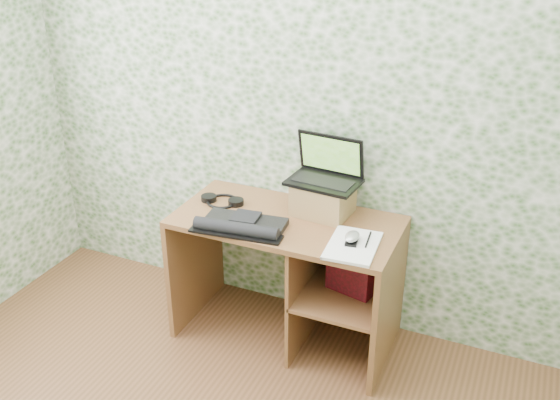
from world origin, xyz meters
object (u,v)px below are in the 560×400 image
at_px(desk, 302,263).
at_px(riser, 323,199).
at_px(notepad, 353,246).
at_px(laptop, 326,171).
at_px(keyboard, 241,225).

bearing_deg(desk, riser, 58.20).
bearing_deg(notepad, desk, 149.22).
bearing_deg(desk, laptop, 65.21).
xyz_separation_m(laptop, keyboard, (-0.32, -0.38, -0.21)).
xyz_separation_m(desk, laptop, (0.07, 0.16, 0.50)).
relative_size(desk, notepad, 3.58).
xyz_separation_m(desk, keyboard, (-0.25, -0.22, 0.29)).
distance_m(desk, notepad, 0.46).
bearing_deg(laptop, keyboard, -125.56).
distance_m(laptop, keyboard, 0.54).
height_order(desk, riser, riser).
height_order(desk, laptop, laptop).
bearing_deg(laptop, notepad, -46.05).
distance_m(desk, riser, 0.38).
relative_size(desk, keyboard, 2.44).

